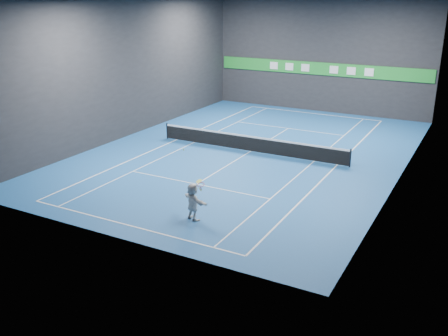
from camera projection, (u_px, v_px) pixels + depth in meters
The scene contains 19 objects.
ground at pixel (250, 151), 30.91m from camera, with size 26.00×26.00×0.00m, color #1B5498.
wall_back at pixel (321, 56), 40.22m from camera, with size 18.00×0.10×9.00m, color #252527.
wall_front at pixel (102, 128), 18.62m from camera, with size 18.00×0.10×9.00m, color #252527.
wall_left at pixel (130, 69), 33.46m from camera, with size 0.10×26.00×9.00m, color #252527.
wall_right at pixel (411, 92), 25.38m from camera, with size 0.10×26.00×9.00m, color #252527.
baseline_near at pixel (129, 225), 21.03m from camera, with size 10.98×0.08×0.01m, color white.
baseline_far at pixel (313, 113), 40.78m from camera, with size 10.98×0.08×0.01m, color white.
sideline_doubles_left at pixel (176, 140), 33.37m from camera, with size 0.08×23.78×0.01m, color white.
sideline_doubles_right at pixel (337, 165), 28.44m from camera, with size 0.08×23.78×0.01m, color white.
sideline_singles_left at pixel (194, 143), 32.75m from camera, with size 0.06×23.78×0.01m, color white.
sideline_singles_right at pixel (314, 161), 29.06m from camera, with size 0.06×23.78×0.01m, color white.
service_line_near at pixel (197, 184), 25.59m from camera, with size 8.23×0.06×0.01m, color white.
service_line_far at pixel (288, 128), 36.22m from camera, with size 8.23×0.06×0.01m, color white.
center_service_line at pixel (250, 151), 30.90m from camera, with size 0.06×12.80×0.01m, color white.
player at pixel (193, 202), 21.32m from camera, with size 1.54×0.49×1.66m, color silver.
tennis_ball at pixel (184, 150), 20.74m from camera, with size 0.06×0.06×0.06m, color #DEF228.
tennis_net at pixel (250, 143), 30.73m from camera, with size 12.50×0.10×1.07m.
sponsor_banner at pixel (320, 69), 40.50m from camera, with size 17.64×0.11×1.00m.
tennis_racket at pixel (201, 185), 20.93m from camera, with size 0.46×0.39×0.55m.
Camera 1 is at (12.59, -26.75, 9.22)m, focal length 40.00 mm.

